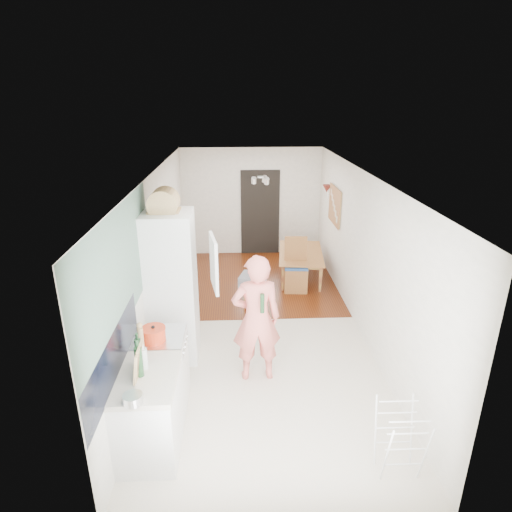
{
  "coord_description": "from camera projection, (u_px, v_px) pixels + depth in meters",
  "views": [
    {
      "loc": [
        -0.36,
        -6.22,
        3.56
      ],
      "look_at": [
        -0.05,
        0.2,
        1.16
      ],
      "focal_mm": 30.0,
      "sensor_mm": 36.0,
      "label": 1
    }
  ],
  "objects": [
    {
      "name": "room_shell",
      "position": [
        260.0,
        255.0,
        6.64
      ],
      "size": [
        3.2,
        7.0,
        2.5
      ],
      "primitive_type": null,
      "color": "white",
      "rests_on": "ground"
    },
    {
      "name": "floor",
      "position": [
        260.0,
        325.0,
        7.08
      ],
      "size": [
        3.2,
        7.0,
        0.01
      ],
      "primitive_type": "cube",
      "color": "beige",
      "rests_on": "ground"
    },
    {
      "name": "wood_floor_overlay",
      "position": [
        255.0,
        280.0,
        8.81
      ],
      "size": [
        3.2,
        3.3,
        0.01
      ],
      "primitive_type": "cube",
      "color": "#5B2609",
      "rests_on": "room_shell"
    },
    {
      "name": "sage_wall_panel",
      "position": [
        120.0,
        270.0,
        4.49
      ],
      "size": [
        0.02,
        3.0,
        1.3
      ],
      "primitive_type": "cube",
      "color": "slate",
      "rests_on": "room_shell"
    },
    {
      "name": "tile_splashback",
      "position": [
        115.0,
        357.0,
        4.22
      ],
      "size": [
        0.02,
        1.9,
        0.5
      ],
      "primitive_type": "cube",
      "color": "black",
      "rests_on": "room_shell"
    },
    {
      "name": "doorway_recess",
      "position": [
        260.0,
        213.0,
        9.99
      ],
      "size": [
        0.9,
        0.04,
        2.0
      ],
      "primitive_type": "cube",
      "color": "black",
      "rests_on": "room_shell"
    },
    {
      "name": "base_cabinet",
      "position": [
        150.0,
        414.0,
        4.49
      ],
      "size": [
        0.6,
        0.9,
        0.86
      ],
      "primitive_type": "cube",
      "color": "white",
      "rests_on": "room_shell"
    },
    {
      "name": "worktop",
      "position": [
        146.0,
        378.0,
        4.33
      ],
      "size": [
        0.62,
        0.92,
        0.06
      ],
      "primitive_type": "cube",
      "color": "beige",
      "rests_on": "room_shell"
    },
    {
      "name": "range_cooker",
      "position": [
        161.0,
        371.0,
        5.19
      ],
      "size": [
        0.6,
        0.6,
        0.88
      ],
      "primitive_type": "cube",
      "color": "white",
      "rests_on": "room_shell"
    },
    {
      "name": "cooker_top",
      "position": [
        158.0,
        338.0,
        5.02
      ],
      "size": [
        0.6,
        0.6,
        0.04
      ],
      "primitive_type": "cube",
      "color": "silver",
      "rests_on": "room_shell"
    },
    {
      "name": "fridge_housing",
      "position": [
        172.0,
        288.0,
        5.92
      ],
      "size": [
        0.66,
        0.66,
        2.15
      ],
      "primitive_type": "cube",
      "color": "white",
      "rests_on": "room_shell"
    },
    {
      "name": "fridge_door",
      "position": [
        214.0,
        263.0,
        5.5
      ],
      "size": [
        0.14,
        0.56,
        0.7
      ],
      "primitive_type": "cube",
      "rotation": [
        0.0,
        0.0,
        -1.4
      ],
      "color": "white",
      "rests_on": "room_shell"
    },
    {
      "name": "fridge_interior",
      "position": [
        193.0,
        255.0,
        5.76
      ],
      "size": [
        0.02,
        0.52,
        0.66
      ],
      "primitive_type": "cube",
      "color": "white",
      "rests_on": "room_shell"
    },
    {
      "name": "pinboard",
      "position": [
        335.0,
        205.0,
        8.38
      ],
      "size": [
        0.03,
        0.9,
        0.7
      ],
      "primitive_type": "cube",
      "color": "tan",
      "rests_on": "room_shell"
    },
    {
      "name": "pinboard_frame",
      "position": [
        334.0,
        205.0,
        8.38
      ],
      "size": [
        0.0,
        0.94,
        0.74
      ],
      "primitive_type": "cube",
      "color": "olive",
      "rests_on": "room_shell"
    },
    {
      "name": "wall_sconce",
      "position": [
        327.0,
        189.0,
        8.92
      ],
      "size": [
        0.18,
        0.18,
        0.16
      ],
      "primitive_type": "cone",
      "color": "maroon",
      "rests_on": "room_shell"
    },
    {
      "name": "person",
      "position": [
        256.0,
        308.0,
        5.44
      ],
      "size": [
        0.79,
        0.55,
        2.07
      ],
      "primitive_type": "imported",
      "rotation": [
        0.0,
        0.0,
        3.21
      ],
      "color": "#ED746A",
      "rests_on": "floor"
    },
    {
      "name": "dining_table",
      "position": [
        302.0,
        267.0,
        8.87
      ],
      "size": [
        0.89,
        1.41,
        0.47
      ],
      "primitive_type": "imported",
      "rotation": [
        0.0,
        0.0,
        1.46
      ],
      "color": "olive",
      "rests_on": "floor"
    },
    {
      "name": "dining_chair",
      "position": [
        296.0,
        265.0,
        8.19
      ],
      "size": [
        0.47,
        0.47,
        1.04
      ],
      "primitive_type": null,
      "rotation": [
        0.0,
        0.0,
        -0.07
      ],
      "color": "olive",
      "rests_on": "floor"
    },
    {
      "name": "stool",
      "position": [
        253.0,
        294.0,
        7.74
      ],
      "size": [
        0.34,
        0.34,
        0.39
      ],
      "primitive_type": null,
      "rotation": [
        0.0,
        0.0,
        -0.16
      ],
      "color": "olive",
      "rests_on": "floor"
    },
    {
      "name": "grey_drape",
      "position": [
        253.0,
        280.0,
        7.62
      ],
      "size": [
        0.53,
        0.53,
        0.19
      ],
      "primitive_type": "cube",
      "rotation": [
        0.0,
        0.0,
        -0.29
      ],
      "color": "gray",
      "rests_on": "stool"
    },
    {
      "name": "drying_rack",
      "position": [
        400.0,
        441.0,
        4.2
      ],
      "size": [
        0.4,
        0.36,
        0.77
      ],
      "primitive_type": null,
      "rotation": [
        0.0,
        0.0,
        -0.01
      ],
      "color": "white",
      "rests_on": "floor"
    },
    {
      "name": "bread_bin",
      "position": [
        164.0,
        203.0,
        5.56
      ],
      "size": [
        0.45,
        0.43,
        0.21
      ],
      "primitive_type": null,
      "rotation": [
        0.0,
        0.0,
        -0.12
      ],
      "color": "#D8B96E",
      "rests_on": "fridge_housing"
    },
    {
      "name": "red_casserole",
      "position": [
        154.0,
        334.0,
        4.9
      ],
      "size": [
        0.34,
        0.34,
        0.16
      ],
      "primitive_type": "cylinder",
      "rotation": [
        0.0,
        0.0,
        -0.24
      ],
      "color": "red",
      "rests_on": "cooker_top"
    },
    {
      "name": "steel_pan",
      "position": [
        133.0,
        399.0,
        3.91
      ],
      "size": [
        0.23,
        0.23,
        0.09
      ],
      "primitive_type": "cylinder",
      "rotation": [
        0.0,
        0.0,
        0.3
      ],
      "color": "silver",
      "rests_on": "worktop"
    },
    {
      "name": "held_bottle",
      "position": [
        262.0,
        303.0,
        5.23
      ],
      "size": [
        0.05,
        0.05,
        0.25
      ],
      "primitive_type": "cylinder",
      "color": "#1F4222",
      "rests_on": "person"
    },
    {
      "name": "bottle_a",
      "position": [
        139.0,
        362.0,
        4.25
      ],
      "size": [
        0.08,
        0.08,
        0.33
      ],
      "primitive_type": "cylinder",
      "rotation": [
        0.0,
        0.0,
        0.04
      ],
      "color": "#1F4222",
      "rests_on": "worktop"
    },
    {
      "name": "bottle_b",
      "position": [
        139.0,
        352.0,
        4.45
      ],
      "size": [
        0.08,
        0.08,
        0.29
      ],
      "primitive_type": "cylinder",
      "rotation": [
        0.0,
        0.0,
        -0.24
      ],
      "color": "#1F4222",
      "rests_on": "worktop"
    },
    {
      "name": "bottle_c",
      "position": [
        143.0,
        359.0,
        4.39
      ],
      "size": [
        0.11,
        0.11,
        0.23
      ],
      "primitive_type": "cylinder",
      "rotation": [
        0.0,
        0.0,
        0.19
      ],
      "color": "beige",
      "rests_on": "worktop"
    },
    {
      "name": "pepper_mill_front",
      "position": [
        141.0,
        338.0,
        4.76
      ],
      "size": [
        0.08,
        0.08,
        0.24
      ],
      "primitive_type": "cylinder",
      "rotation": [
        0.0,
        0.0,
        -0.25
      ],
      "color": "#D8B96E",
      "rests_on": "worktop"
    },
    {
      "name": "pepper_mill_back",
      "position": [
        140.0,
        339.0,
        4.77
      ],
      "size": [
        0.06,
        0.06,
        0.2
      ],
      "primitive_type": "cylinder",
      "rotation": [
        0.0,
        0.0,
        0.21
      ],
      "color": "#D8B96E",
      "rests_on": "worktop"
    },
    {
      "name": "chopping_boards",
      "position": [
        138.0,
        362.0,
        4.23
      ],
      "size": [
        0.05,
        0.26,
        0.35
      ],
      "primitive_type": null,
      "rotation": [
        0.0,
        0.0,
        0.06
      ],
      "color": "#D8B96E",
      "rests_on": "worktop"
    }
  ]
}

